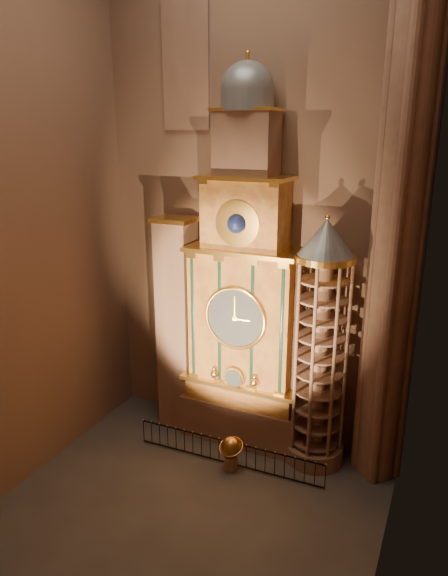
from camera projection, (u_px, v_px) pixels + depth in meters
The scene contains 11 objects.
floor at pixel (193, 502), 20.00m from camera, with size 14.00×14.00×0.00m, color #383330.
wall_back at pixel (255, 201), 21.99m from camera, with size 22.00×22.00×0.00m, color brown.
wall_left at pixel (27, 209), 19.59m from camera, with size 22.00×22.00×0.00m, color brown.
wall_right at pixel (413, 240), 13.97m from camera, with size 22.00×22.00×0.00m, color brown.
astronomical_clock at pixel (244, 303), 22.36m from camera, with size 5.60×2.41×16.70m.
portrait_tower at pixel (178, 324), 24.18m from camera, with size 1.80×1.60×10.20m.
stair_turret at pixel (320, 349), 21.14m from camera, with size 2.50×2.50×10.80m.
gothic_pier at pixel (401, 213), 18.68m from camera, with size 2.04×2.04×22.00m.
stained_glass_window at pixel (186, 65), 21.59m from camera, with size 2.20×0.14×5.20m.
celestial_globe at pixel (231, 450), 21.70m from camera, with size 1.17×1.12×1.53m.
iron_railing at pixel (228, 453), 22.06m from camera, with size 8.43×0.30×1.12m.
Camera 1 is at (8.08, -14.64, 13.85)m, focal length 32.00 mm.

